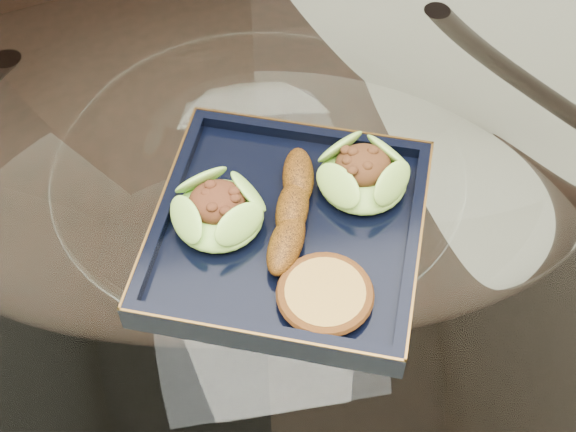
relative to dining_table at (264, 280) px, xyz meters
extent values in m
cylinder|color=white|center=(0.00, 0.00, 0.16)|extent=(1.10, 1.10, 0.01)
torus|color=black|center=(0.00, 0.00, 0.16)|extent=(1.13, 1.13, 0.02)
torus|color=black|center=(0.00, 0.00, -0.48)|extent=(0.81, 0.81, 0.02)
cylinder|color=black|center=(0.28, 0.28, -0.22)|extent=(0.04, 0.04, 0.75)
cylinder|color=black|center=(-0.28, 0.28, -0.22)|extent=(0.04, 0.04, 0.75)
cube|color=black|center=(-0.11, 0.27, -0.08)|extent=(0.55, 0.55, 0.04)
cylinder|color=black|center=(-0.26, 0.03, -0.35)|extent=(0.04, 0.04, 0.49)
cylinder|color=black|center=(0.12, 0.12, -0.35)|extent=(0.04, 0.04, 0.49)
cylinder|color=black|center=(-0.35, 0.42, -0.35)|extent=(0.04, 0.04, 0.49)
cylinder|color=black|center=(0.03, 0.51, -0.35)|extent=(0.04, 0.04, 0.49)
cube|color=black|center=(0.02, -0.06, 0.17)|extent=(0.35, 0.35, 0.02)
ellipsoid|color=#6CA830|center=(-0.05, -0.04, 0.20)|extent=(0.09, 0.09, 0.03)
ellipsoid|color=#6A9D2D|center=(0.11, -0.02, 0.20)|extent=(0.11, 0.11, 0.03)
ellipsoid|color=#6B390B|center=(0.03, -0.05, 0.20)|extent=(0.08, 0.16, 0.03)
cylinder|color=#B0863A|center=(0.04, -0.15, 0.19)|extent=(0.11, 0.11, 0.02)
camera|label=1|loc=(-0.06, -0.54, 0.84)|focal=50.00mm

